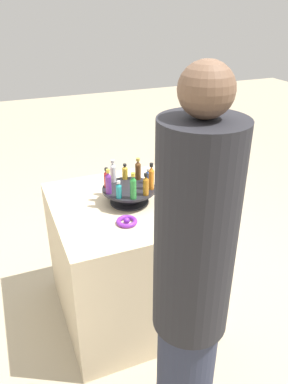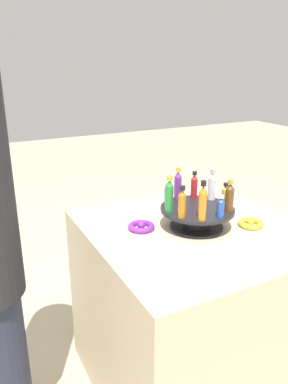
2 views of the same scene
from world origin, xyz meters
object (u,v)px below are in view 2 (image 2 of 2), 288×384
(bottle_brown, at_px, (230,197))
(display_stand, at_px, (197,216))
(bottle_green, at_px, (169,195))
(ribbon_bow_purple, at_px, (141,226))
(bottle_purple, at_px, (178,185))
(ribbon_bow_gold, at_px, (251,223))
(bottle_gold, at_px, (225,195))
(bottle_orange, at_px, (203,202))
(bottle_clear, at_px, (212,186))
(bottle_red, at_px, (194,186))
(bottle_blue, at_px, (221,207))
(bottle_teal, at_px, (168,194))
(bottle_amber, at_px, (182,203))

(bottle_brown, bearing_deg, display_stand, 134.63)
(bottle_green, height_order, ribbon_bow_purple, bottle_green)
(bottle_purple, height_order, ribbon_bow_gold, bottle_purple)
(bottle_gold, bearing_deg, bottle_orange, -153.37)
(bottle_purple, distance_m, ribbon_bow_gold, 0.33)
(bottle_clear, bearing_deg, bottle_green, -171.37)
(bottle_purple, xyz_separation_m, ribbon_bow_gold, (0.22, -0.21, -0.14))
(bottle_green, distance_m, bottle_clear, 0.23)
(bottle_green, bearing_deg, bottle_gold, -9.37)
(display_stand, distance_m, bottle_gold, 0.14)
(bottle_clear, distance_m, bottle_red, 0.07)
(display_stand, distance_m, ribbon_bow_gold, 0.22)
(bottle_gold, xyz_separation_m, bottle_red, (-0.06, 0.13, 0.01))
(display_stand, height_order, bottle_purple, bottle_purple)
(bottle_orange, distance_m, bottle_brown, 0.14)
(bottle_green, height_order, bottle_purple, bottle_green)
(bottle_blue, relative_size, bottle_purple, 0.64)
(bottle_blue, relative_size, bottle_brown, 0.68)
(bottle_orange, distance_m, bottle_purple, 0.23)
(bottle_teal, bearing_deg, bottle_red, 8.63)
(bottle_red, height_order, ribbon_bow_purple, bottle_red)
(bottle_blue, bearing_deg, bottle_brown, 26.63)
(bottle_clear, bearing_deg, bottle_teal, 170.63)
(display_stand, xyz_separation_m, bottle_gold, (0.12, -0.02, 0.08))
(bottle_gold, xyz_separation_m, ribbon_bow_purple, (-0.32, 0.11, -0.12))
(bottle_brown, height_order, bottle_purple, bottle_purple)
(bottle_amber, distance_m, ribbon_bow_gold, 0.34)
(bottle_amber, xyz_separation_m, bottle_red, (0.16, 0.16, -0.00))
(ribbon_bow_gold, bearing_deg, bottle_teal, 148.96)
(bottle_red, bearing_deg, bottle_blue, -99.37)
(display_stand, relative_size, bottle_clear, 2.24)
(bottle_orange, height_order, bottle_clear, bottle_orange)
(bottle_orange, relative_size, ribbon_bow_purple, 1.41)
(bottle_amber, xyz_separation_m, bottle_gold, (0.23, 0.03, -0.01))
(bottle_teal, bearing_deg, bottle_brown, -45.37)
(ribbon_bow_purple, bearing_deg, bottle_green, -38.77)
(display_stand, relative_size, bottle_brown, 2.28)
(display_stand, bearing_deg, ribbon_bow_gold, -23.31)
(bottle_clear, bearing_deg, bottle_red, 134.63)
(bottle_blue, height_order, bottle_purple, bottle_purple)
(bottle_amber, bearing_deg, bottle_purple, 62.63)
(display_stand, xyz_separation_m, ribbon_bow_purple, (-0.20, 0.09, -0.04))
(bottle_purple, bearing_deg, display_stand, -81.37)
(ribbon_bow_gold, bearing_deg, bottle_orange, -175.76)
(bottle_teal, relative_size, bottle_red, 0.83)
(bottle_teal, distance_m, bottle_purple, 0.08)
(bottle_orange, relative_size, bottle_brown, 1.17)
(bottle_teal, distance_m, ribbon_bow_purple, 0.17)
(bottle_teal, bearing_deg, bottle_blue, -63.37)
(bottle_brown, height_order, bottle_red, bottle_brown)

